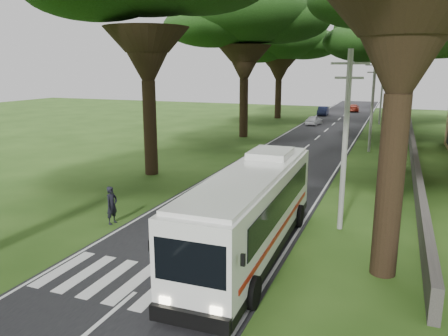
% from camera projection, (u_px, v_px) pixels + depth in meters
% --- Properties ---
extents(ground, '(140.00, 140.00, 0.00)m').
position_uv_depth(ground, '(172.00, 262.00, 16.60)').
color(ground, '#244313').
rests_on(ground, ground).
extents(road, '(8.00, 120.00, 0.04)m').
position_uv_depth(road, '(304.00, 149.00, 39.24)').
color(road, black).
rests_on(road, ground).
extents(crosswalk, '(8.00, 3.00, 0.01)m').
position_uv_depth(crosswalk, '(144.00, 286.00, 14.79)').
color(crosswalk, silver).
rests_on(crosswalk, ground).
extents(property_wall, '(0.35, 50.00, 1.20)m').
position_uv_depth(property_wall, '(413.00, 152.00, 34.98)').
color(property_wall, '#383533').
rests_on(property_wall, ground).
extents(pole_near, '(1.60, 0.24, 8.00)m').
position_uv_depth(pole_near, '(345.00, 139.00, 19.12)').
color(pole_near, gray).
rests_on(pole_near, ground).
extents(pole_mid, '(1.60, 0.24, 8.00)m').
position_uv_depth(pole_mid, '(372.00, 104.00, 37.23)').
color(pole_mid, gray).
rests_on(pole_mid, ground).
extents(pole_far, '(1.60, 0.24, 8.00)m').
position_uv_depth(pole_far, '(382.00, 92.00, 55.35)').
color(pole_far, gray).
rests_on(pole_far, ground).
extents(tree_l_midb, '(13.93, 13.93, 15.28)m').
position_uv_depth(tree_l_midb, '(245.00, 16.00, 43.70)').
color(tree_l_midb, black).
rests_on(tree_l_midb, ground).
extents(tree_l_far, '(13.81, 13.81, 13.89)m').
position_uv_depth(tree_l_far, '(280.00, 40.00, 60.67)').
color(tree_l_far, black).
rests_on(tree_l_far, ground).
extents(tree_r_midb, '(14.75, 14.75, 14.09)m').
position_uv_depth(tree_r_midb, '(404.00, 32.00, 45.87)').
color(tree_r_midb, black).
rests_on(tree_r_midb, ground).
extents(tree_r_far, '(13.33, 13.33, 14.72)m').
position_uv_depth(tree_r_far, '(411.00, 34.00, 61.62)').
color(tree_r_far, black).
rests_on(tree_r_far, ground).
extents(coach_bus, '(2.93, 11.58, 3.40)m').
position_uv_depth(coach_bus, '(252.00, 210.00, 17.00)').
color(coach_bus, white).
rests_on(coach_bus, ground).
extents(distant_car_a, '(1.93, 3.70, 1.20)m').
position_uv_depth(distant_car_a, '(314.00, 120.00, 55.42)').
color(distant_car_a, silver).
rests_on(distant_car_a, road).
extents(distant_car_b, '(1.57, 4.05, 1.31)m').
position_uv_depth(distant_car_b, '(323.00, 111.00, 66.49)').
color(distant_car_b, '#21274D').
rests_on(distant_car_b, road).
extents(distant_car_c, '(2.00, 4.27, 1.21)m').
position_uv_depth(distant_car_c, '(354.00, 108.00, 72.01)').
color(distant_car_c, maroon).
rests_on(distant_car_c, road).
extents(pedestrian, '(0.49, 0.70, 1.82)m').
position_uv_depth(pedestrian, '(112.00, 205.00, 20.52)').
color(pedestrian, black).
rests_on(pedestrian, ground).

